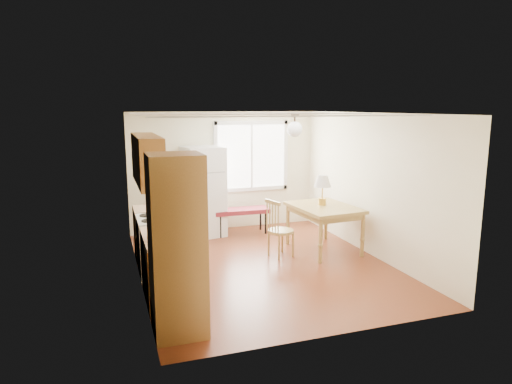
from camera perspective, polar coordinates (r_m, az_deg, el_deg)
name	(u,v)px	position (r m, az deg, el deg)	size (l,w,h in m)	color
room_shell	(264,191)	(7.38, 0.97, 0.07)	(4.60, 5.60, 2.62)	#532011
kitchen_run	(163,236)	(6.48, -11.60, -5.37)	(0.65, 3.40, 2.20)	brown
window_unit	(251,156)	(9.84, -0.57, 4.50)	(1.64, 0.05, 1.51)	white
pendant_light	(295,128)	(7.89, 4.85, 7.94)	(0.26, 0.26, 0.40)	black
refrigerator	(203,191)	(9.30, -6.60, 0.08)	(0.84, 0.84, 1.82)	white
bench	(241,212)	(9.41, -1.88, -2.46)	(1.16, 0.47, 0.53)	maroon
dining_table	(324,212)	(8.37, 8.50, -2.44)	(1.11, 1.41, 0.83)	olive
chair	(277,225)	(7.92, 2.58, -4.14)	(0.48, 0.48, 1.02)	olive
table_lamp	(323,183)	(8.37, 8.32, 1.07)	(0.32, 0.32, 0.55)	gold
coffee_maker	(164,227)	(6.18, -11.41, -4.26)	(0.23, 0.27, 0.37)	black
kettle	(161,230)	(6.16, -11.76, -4.68)	(0.13, 0.13, 0.25)	red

